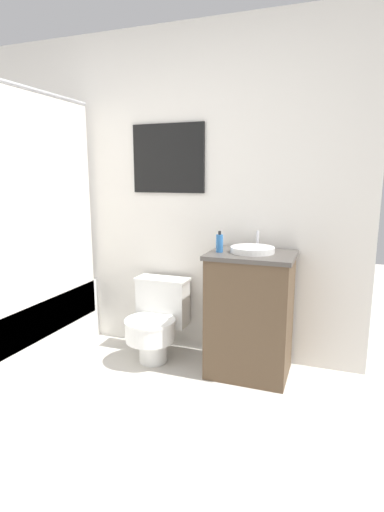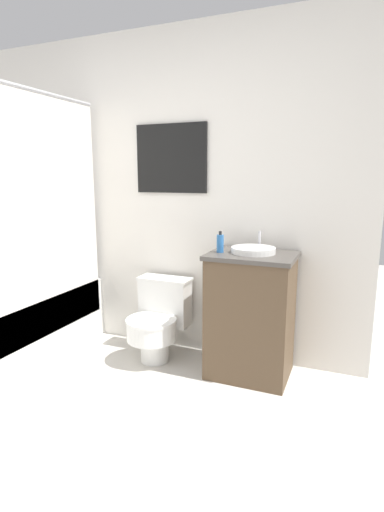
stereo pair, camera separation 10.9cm
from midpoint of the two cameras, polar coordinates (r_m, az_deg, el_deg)
name	(u,v)px [view 2 (the right image)]	position (r m, az deg, el deg)	size (l,w,h in m)	color
wall_back	(154,195)	(3.28, -4.56, 8.72)	(3.40, 0.07, 2.50)	white
shower_area	(13,322)	(3.37, -23.41, -8.67)	(0.69, 1.44, 1.98)	white
toilet	(158,319)	(3.14, -3.82, -8.93)	(0.42, 0.52, 0.62)	white
vanity	(251,315)	(2.87, 9.45, -8.32)	(0.59, 0.47, 0.89)	brown
sink	(253,250)	(2.78, 9.87, 0.85)	(0.30, 0.34, 0.13)	white
soap_bottle	(220,243)	(2.76, 5.18, 1.82)	(0.05, 0.05, 0.15)	#2D6BB2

